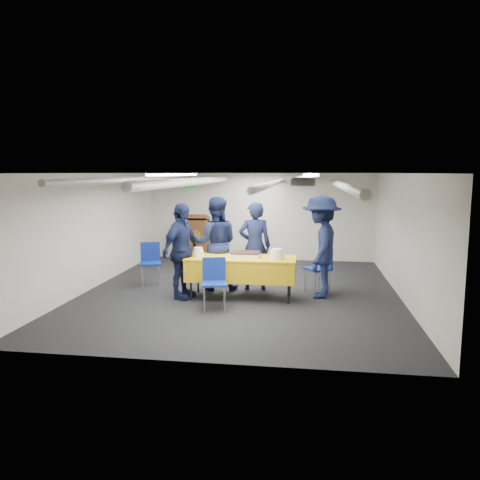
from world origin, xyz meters
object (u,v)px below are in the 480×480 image
sheet_cake (245,254)px  sailor_b (216,244)px  sailor_a (255,246)px  sailor_c (181,251)px  sailor_d (321,247)px  chair_left (150,259)px  serving_table (241,268)px  chair_near (214,278)px  podium (197,238)px  chair_right (321,264)px

sheet_cake → sailor_b: size_ratio=0.29×
sailor_a → sailor_c: bearing=24.8°
sailor_c → sailor_d: bearing=-60.7°
sailor_b → sailor_c: 0.90m
chair_left → sailor_a: 2.24m
sheet_cake → sailor_a: size_ratio=0.31×
serving_table → sailor_a: 0.76m
chair_near → podium: bearing=107.1°
podium → chair_left: podium is taller
sailor_d → sailor_b: bearing=-91.0°
serving_table → sailor_c: size_ratio=1.14×
podium → chair_near: size_ratio=1.44×
chair_right → sailor_a: size_ratio=0.50×
sailor_b → serving_table: bearing=127.5°
podium → sailor_b: sailor_b is taller
chair_near → chair_left: size_ratio=1.00×
sailor_a → sailor_d: sailor_d is taller
sheet_cake → sailor_a: sailor_a is taller
sheet_cake → sailor_d: bearing=9.1°
chair_near → chair_right: bearing=38.4°
chair_right → sailor_b: 2.12m
chair_near → sailor_d: sailor_d is taller
serving_table → chair_left: chair_left is taller
sheet_cake → sailor_c: size_ratio=0.31×
podium → chair_right: (3.15, -2.77, -0.08)m
chair_near → sailor_d: size_ratio=0.46×
sailor_b → chair_left: bearing=-18.0°
sheet_cake → podium: (-1.74, 3.44, -0.20)m
podium → chair_left: 2.71m
chair_right → chair_left: size_ratio=1.00×
chair_right → sailor_a: bearing=-176.7°
sheet_cake → chair_near: bearing=-118.7°
chair_near → sailor_d: bearing=29.2°
sailor_b → chair_right: bearing=176.2°
chair_left → sailor_d: sailor_d is taller
podium → chair_near: 4.42m
serving_table → podium: (-1.67, 3.51, 0.05)m
podium → chair_near: (1.30, -4.23, -0.08)m
sheet_cake → chair_near: 0.95m
sailor_c → chair_near: bearing=-108.3°
sailor_c → sailor_d: 2.58m
sheet_cake → chair_left: (-2.10, 0.75, -0.28)m
serving_table → podium: size_ratio=1.60×
serving_table → chair_near: bearing=-116.8°
sheet_cake → chair_right: bearing=25.4°
chair_right → chair_near: bearing=-141.6°
sheet_cake → chair_near: (-0.43, -0.79, -0.28)m
chair_left → sailor_a: (2.20, -0.16, 0.35)m
sailor_a → sailor_d: bearing=155.0°
sailor_b → sailor_c: sailor_b is taller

